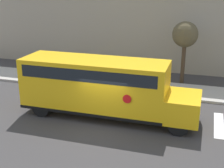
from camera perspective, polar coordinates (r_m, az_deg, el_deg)
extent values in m
plane|color=#3A3838|center=(16.39, -1.65, -7.77)|extent=(60.00, 60.00, 0.00)
cube|color=#B2ADA3|center=(22.14, 3.82, -0.44)|extent=(44.00, 3.00, 0.15)
cube|color=#9E937F|center=(27.45, 7.33, 12.56)|extent=(32.00, 4.00, 8.93)
cube|color=white|center=(17.48, 18.97, -7.08)|extent=(0.50, 3.20, 0.01)
cube|color=yellow|center=(17.10, -3.23, -0.03)|extent=(7.95, 2.50, 2.75)
cube|color=yellow|center=(16.39, 12.88, -4.12)|extent=(1.71, 2.50, 1.26)
cube|color=black|center=(17.55, -3.16, -4.04)|extent=(7.95, 2.54, 0.16)
cube|color=black|center=(16.85, -3.29, 2.63)|extent=(7.32, 2.53, 0.64)
cylinder|color=red|center=(15.36, 2.75, -2.76)|extent=(0.44, 0.02, 0.44)
cylinder|color=black|center=(17.62, 12.79, -4.52)|extent=(1.00, 0.30, 1.00)
cylinder|color=black|center=(15.65, 12.06, -7.51)|extent=(1.00, 0.30, 1.00)
cylinder|color=black|center=(19.55, -9.70, -1.97)|extent=(1.00, 0.30, 1.00)
cylinder|color=black|center=(17.79, -12.82, -4.28)|extent=(1.00, 0.30, 1.00)
cylinder|color=#423323|center=(23.22, 12.87, 3.79)|extent=(0.29, 0.29, 3.06)
sphere|color=brown|center=(22.80, 13.24, 8.83)|extent=(1.83, 1.83, 1.83)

